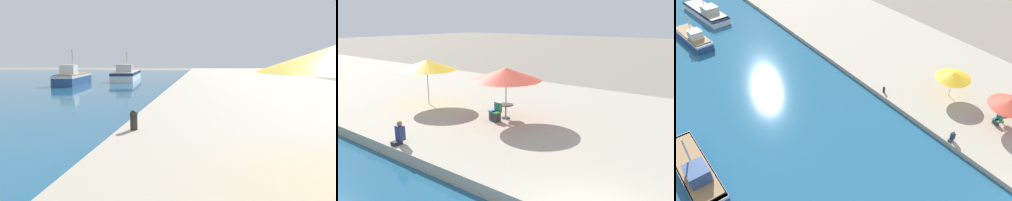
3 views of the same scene
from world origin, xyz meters
The scene contains 6 objects.
cafe_umbrella_pink centered at (5.84, 7.33, 2.88)m, with size 3.55×3.55×2.67m.
cafe_umbrella_white centered at (5.43, 12.96, 2.90)m, with size 3.42×3.42×2.68m.
cafe_table centered at (6.00, 7.47, 1.05)m, with size 0.80×0.80×0.74m.
cafe_chair_left centered at (5.28, 7.49, 0.85)m, with size 0.44×0.41×0.91m.
cafe_chair_right centered at (5.32, 7.70, 0.85)m, with size 0.53×0.51×0.91m.
person_at_quay centered at (0.46, 8.69, 0.95)m, with size 0.53×0.36×0.98m.
Camera 2 is at (-6.83, -2.61, 5.52)m, focal length 35.00 mm.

